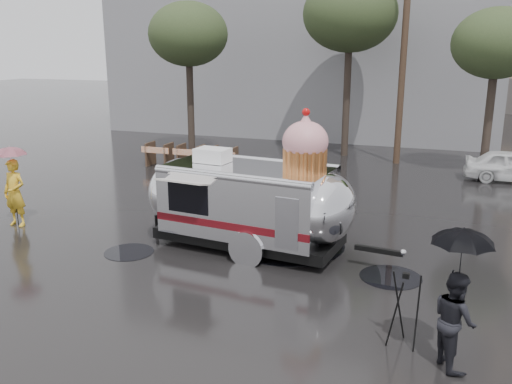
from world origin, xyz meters
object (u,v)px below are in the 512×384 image
at_px(airstream_trailer, 251,199).
at_px(person_right, 454,320).
at_px(tripod, 404,304).
at_px(person_left, 15,193).

distance_m(airstream_trailer, person_right, 6.24).
bearing_deg(tripod, airstream_trailer, 143.67).
distance_m(person_left, tripod, 11.39).
height_order(person_left, tripod, person_left).
bearing_deg(person_right, airstream_trailer, 23.84).
distance_m(airstream_trailer, person_left, 6.99).
height_order(person_right, tripod, person_right).
relative_size(airstream_trailer, tripod, 5.08).
bearing_deg(airstream_trailer, person_right, -32.73).
relative_size(person_right, tripod, 1.20).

